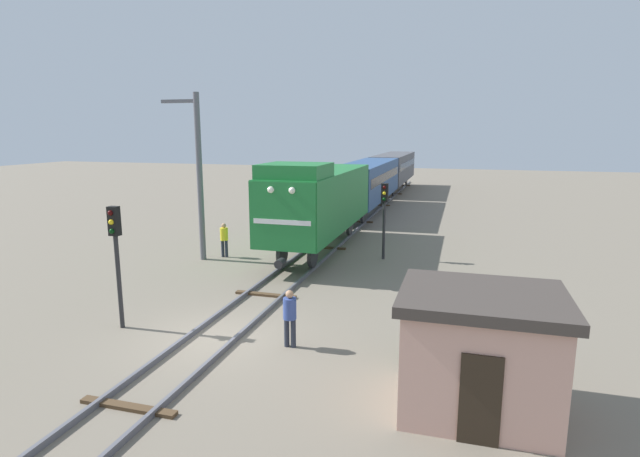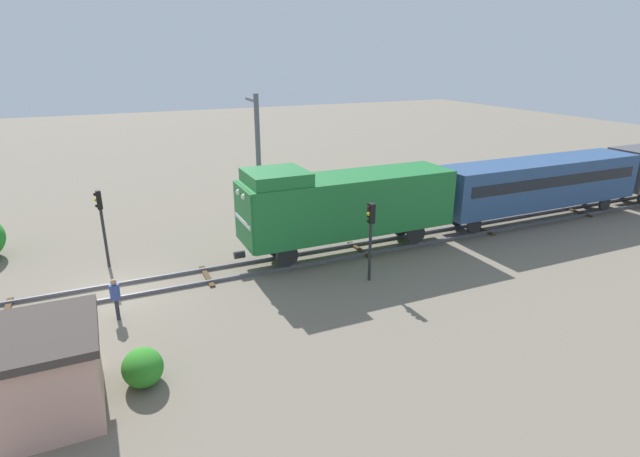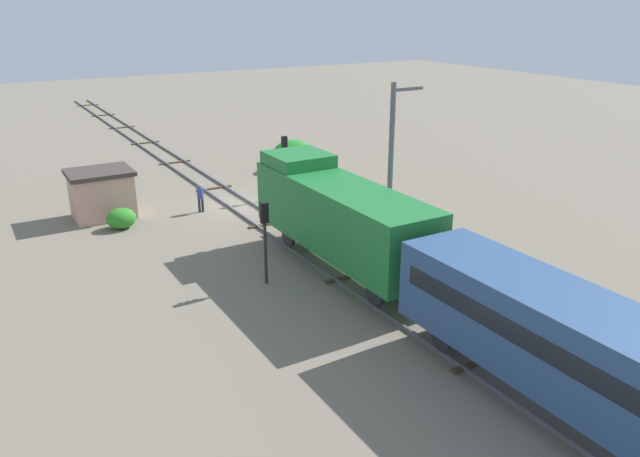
# 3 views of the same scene
# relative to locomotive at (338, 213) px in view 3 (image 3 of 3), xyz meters

# --- Properties ---
(ground_plane) EXTENTS (146.48, 146.48, 0.00)m
(ground_plane) POSITION_rel_locomotive_xyz_m (0.00, -11.29, -2.77)
(ground_plane) COLOR #756B5B
(railway_track) EXTENTS (2.40, 97.65, 0.16)m
(railway_track) POSITION_rel_locomotive_xyz_m (0.00, -11.29, -2.70)
(railway_track) COLOR #595960
(railway_track) RESTS_ON ground
(locomotive) EXTENTS (2.90, 11.60, 4.60)m
(locomotive) POSITION_rel_locomotive_xyz_m (0.00, 0.00, 0.00)
(locomotive) COLOR #1E7233
(locomotive) RESTS_ON railway_track
(passenger_car_leading) EXTENTS (2.84, 14.00, 3.66)m
(passenger_car_leading) POSITION_rel_locomotive_xyz_m (0.00, 13.34, -0.25)
(passenger_car_leading) COLOR #2D4C7A
(passenger_car_leading) RESTS_ON railway_track
(traffic_signal_near) EXTENTS (0.32, 0.34, 3.88)m
(traffic_signal_near) POSITION_rel_locomotive_xyz_m (-3.20, -11.36, -0.06)
(traffic_signal_near) COLOR #262628
(traffic_signal_near) RESTS_ON ground
(traffic_signal_mid) EXTENTS (0.32, 0.34, 3.69)m
(traffic_signal_mid) POSITION_rel_locomotive_xyz_m (3.40, -0.45, -0.19)
(traffic_signal_mid) COLOR #262628
(traffic_signal_mid) RESTS_ON ground
(worker_near_track) EXTENTS (0.38, 0.38, 1.70)m
(worker_near_track) POSITION_rel_locomotive_xyz_m (2.40, -11.25, -1.78)
(worker_near_track) COLOR #262B38
(worker_near_track) RESTS_ON ground
(worker_by_signal) EXTENTS (0.38, 0.38, 1.70)m
(worker_by_signal) POSITION_rel_locomotive_xyz_m (-4.20, -2.24, -1.78)
(worker_by_signal) COLOR #262B38
(worker_by_signal) RESTS_ON ground
(catenary_mast) EXTENTS (1.94, 0.28, 7.88)m
(catenary_mast) POSITION_rel_locomotive_xyz_m (-5.06, -2.93, 1.41)
(catenary_mast) COLOR #595960
(catenary_mast) RESTS_ON ground
(relay_hut) EXTENTS (3.50, 2.90, 2.74)m
(relay_hut) POSITION_rel_locomotive_xyz_m (7.50, -13.24, -1.38)
(relay_hut) COLOR #D19E8C
(relay_hut) RESTS_ON ground
(bush_near) EXTENTS (3.03, 2.48, 2.20)m
(bush_near) POSITION_rel_locomotive_xyz_m (-6.84, -17.23, -1.67)
(bush_near) COLOR #228026
(bush_near) RESTS_ON ground
(bush_mid) EXTENTS (1.57, 1.28, 1.14)m
(bush_mid) POSITION_rel_locomotive_xyz_m (7.11, -10.75, -2.20)
(bush_mid) COLOR #2E8626
(bush_mid) RESTS_ON ground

